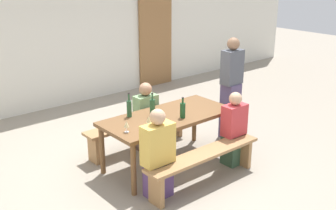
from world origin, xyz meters
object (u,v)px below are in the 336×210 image
bench_near (204,159)px  wine_bottle_2 (152,107)px  wine_glass_1 (127,125)px  standing_host (231,90)px  wooden_door (156,40)px  wine_glass_0 (149,119)px  seated_guest_near_1 (234,131)px  bench_far (138,127)px  tasting_table (168,121)px  wine_bottle_1 (183,110)px  wine_bottle_0 (129,108)px  seated_guest_near_0 (158,156)px  seated_guest_far_0 (146,119)px

bench_near → wine_bottle_2: (-0.18, 0.84, 0.53)m
wine_glass_1 → standing_host: (2.17, 0.22, -0.04)m
wooden_door → wine_glass_0: bearing=-129.4°
seated_guest_near_1 → wine_bottle_2: bearing=52.6°
bench_far → wine_bottle_2: wine_bottle_2 is taller
tasting_table → wine_bottle_1: size_ratio=6.44×
wooden_door → bench_near: 4.73m
wine_glass_0 → standing_host: (1.90, 0.32, -0.07)m
wine_glass_0 → wine_glass_1: 0.29m
wooden_door → wine_bottle_2: wooden_door is taller
wine_bottle_0 → seated_guest_near_1: (1.17, -0.87, -0.37)m
seated_guest_near_0 → standing_host: standing_host is taller
tasting_table → bench_near: size_ratio=1.06×
bench_near → seated_guest_near_1: 0.76m
standing_host → seated_guest_near_0: bearing=18.2°
seated_guest_near_1 → seated_guest_far_0: bearing=30.5°
wine_glass_0 → wine_glass_1: wine_glass_0 is taller
bench_far → standing_host: 1.60m
wine_glass_0 → wine_bottle_0: bearing=82.8°
wine_bottle_0 → seated_guest_near_0: (-0.20, -0.87, -0.33)m
wooden_door → tasting_table: (-2.39, -3.30, -0.38)m
wine_glass_0 → standing_host: standing_host is taller
bench_near → wine_bottle_1: bearing=80.0°
bench_near → seated_guest_far_0: seated_guest_far_0 is taller
seated_guest_near_1 → seated_guest_far_0: (-0.68, 1.15, 0.01)m
tasting_table → standing_host: bearing=3.8°
wooden_door → bench_far: 3.58m
seated_guest_near_0 → standing_host: 2.16m
bench_near → seated_guest_far_0: bearing=87.9°
wine_glass_1 → bench_near: bearing=-37.4°
tasting_table → standing_host: size_ratio=1.13×
standing_host → seated_guest_far_0: bearing=-19.8°
wine_bottle_2 → wine_glass_1: bearing=-157.6°
wine_glass_0 → seated_guest_near_1: (1.23, -0.34, -0.38)m
wine_bottle_2 → tasting_table: bearing=-33.3°
wine_bottle_0 → wine_glass_0: bearing=-97.2°
seated_guest_near_1 → standing_host: standing_host is taller
tasting_table → wine_bottle_1: wine_bottle_1 is taller
wine_bottle_1 → wine_bottle_0: bearing=137.0°
bench_far → tasting_table: bearing=-90.0°
wooden_door → standing_host: bearing=-107.2°
seated_guest_near_1 → tasting_table: bearing=51.6°
standing_host → wine_bottle_0: bearing=-6.4°
wine_glass_1 → tasting_table: bearing=9.5°
bench_near → wine_bottle_0: bearing=113.3°
wine_bottle_0 → standing_host: standing_host is taller
wine_bottle_2 → seated_guest_far_0: size_ratio=0.31×
tasting_table → bench_near: bearing=-90.0°
wine_bottle_1 → tasting_table: bearing=115.0°
bench_far → seated_guest_near_0: (-0.64, -1.30, 0.19)m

